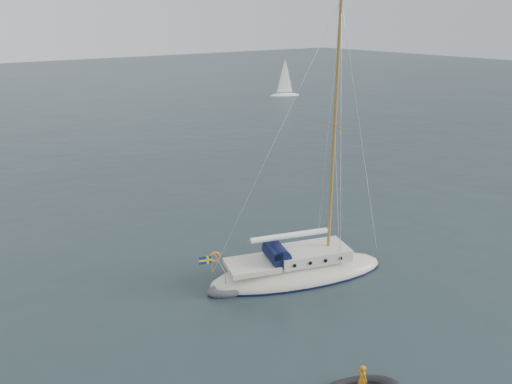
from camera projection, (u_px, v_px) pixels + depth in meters
ground at (263, 258)px, 29.49m from camera, size 300.00×300.00×0.00m
sailboat at (298, 258)px, 27.08m from camera, size 10.48×3.14×14.93m
dinghy at (232, 289)px, 25.88m from camera, size 2.73×1.23×0.39m
distant_yacht_b at (285, 78)px, 88.58m from camera, size 5.51×2.94×7.30m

